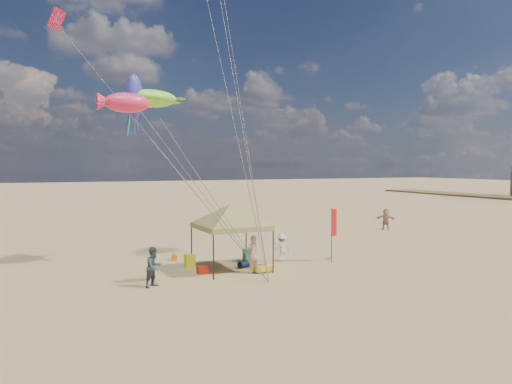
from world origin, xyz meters
The scene contains 19 objects.
ground centered at (0.00, 0.00, 0.00)m, with size 280.00×280.00×0.00m, color tan.
canopy_tent centered at (-0.96, 3.92, 3.27)m, with size 6.37×6.37×3.93m.
feather_flag centered at (4.88, 3.46, 2.00)m, with size 0.44×0.18×2.99m.
cooler_red centered at (-2.55, 3.74, 0.19)m, with size 0.54×0.38×0.38m, color red.
cooler_blue centered at (1.70, 7.45, 0.19)m, with size 0.54×0.38×0.38m, color #221293.
bag_navy centered at (-0.17, 4.13, 0.18)m, with size 0.36×0.36×0.60m, color #0B1B34.
bag_orange centered at (-2.91, 7.65, 0.18)m, with size 0.36×0.36×0.60m, color orange.
chair_green centered at (0.71, 5.57, 0.35)m, with size 0.50×0.50×0.70m, color #16793B.
chair_yellow centered at (-2.73, 5.35, 0.35)m, with size 0.50×0.50×0.70m, color #F5F91B.
crate_grey centered at (0.56, 3.31, 0.14)m, with size 0.34×0.30×0.28m, color slate.
beach_cart centered at (0.24, 2.71, 0.20)m, with size 0.90×0.50×0.24m, color yellow.
person_near_a centered at (-0.27, 2.81, 0.94)m, with size 0.68×0.45×1.87m, color tan.
person_near_b centered at (-5.32, 2.13, 0.87)m, with size 0.85×0.66×1.75m, color #37414C.
person_near_c centered at (2.32, 4.68, 0.78)m, with size 1.01×0.58×1.56m, color beige.
person_far_c centered at (16.32, 12.94, 0.88)m, with size 1.63×0.52×1.76m, color tan.
turtle_kite centered at (-4.30, 7.04, 8.84)m, with size 2.77×2.22×0.92m, color #90FF36.
fish_kite centered at (-6.70, 0.26, 7.72)m, with size 1.74×0.87×0.77m, color #FF2D57.
squid_kite centered at (-5.24, 6.64, 8.83)m, with size 0.90×0.90×2.35m, color #4038B3.
stunt_kite_pink centered at (-8.50, 13.68, 14.24)m, with size 1.24×0.04×1.24m, color red.
Camera 1 is at (-10.03, -18.92, 5.35)m, focal length 34.22 mm.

